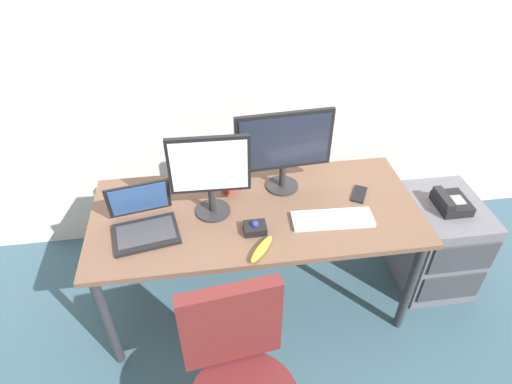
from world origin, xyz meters
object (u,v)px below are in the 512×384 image
at_px(monitor_main, 284,146).
at_px(banana, 262,249).
at_px(file_cabinet, 436,242).
at_px(coffee_mug, 229,183).
at_px(keyboard, 333,219).
at_px(trackball_mouse, 255,228).
at_px(cell_phone, 359,194).
at_px(laptop, 144,221).
at_px(monitor_side, 210,171).
at_px(desk_phone, 451,202).

distance_m(monitor_main, banana, 0.57).
xyz_separation_m(file_cabinet, coffee_mug, (-1.25, 0.16, 0.47)).
distance_m(keyboard, trackball_mouse, 0.40).
relative_size(coffee_mug, cell_phone, 0.71).
xyz_separation_m(laptop, coffee_mug, (0.44, 0.25, -0.00)).
bearing_deg(laptop, keyboard, -4.40).
bearing_deg(trackball_mouse, keyboard, 2.86).
bearing_deg(banana, file_cabinet, 16.09).
distance_m(file_cabinet, trackball_mouse, 1.25).
bearing_deg(monitor_side, monitor_main, 21.87).
xyz_separation_m(keyboard, laptop, (-0.94, 0.07, 0.04)).
bearing_deg(keyboard, banana, -157.06).
bearing_deg(keyboard, file_cabinet, 12.33).
xyz_separation_m(monitor_main, keyboard, (0.20, -0.31, -0.26)).
distance_m(cell_phone, banana, 0.69).
xyz_separation_m(file_cabinet, banana, (-1.14, -0.33, 0.44)).
xyz_separation_m(desk_phone, coffee_mug, (-1.24, 0.18, 0.14)).
height_order(monitor_side, coffee_mug, monitor_side).
distance_m(keyboard, coffee_mug, 0.59).
bearing_deg(keyboard, monitor_main, 122.55).
bearing_deg(monitor_main, laptop, -161.86).
height_order(laptop, trackball_mouse, laptop).
bearing_deg(coffee_mug, laptop, -150.21).
relative_size(file_cabinet, trackball_mouse, 5.36).
distance_m(monitor_side, keyboard, 0.66).
relative_size(monitor_side, trackball_mouse, 4.09).
height_order(keyboard, cell_phone, keyboard).
bearing_deg(file_cabinet, laptop, -176.88).
height_order(monitor_main, keyboard, monitor_main).
bearing_deg(keyboard, desk_phone, 11.25).
bearing_deg(banana, keyboard, 22.94).
bearing_deg(laptop, banana, -23.30).
distance_m(file_cabinet, monitor_side, 1.51).
xyz_separation_m(desk_phone, keyboard, (-0.74, -0.15, 0.10)).
bearing_deg(monitor_main, file_cabinet, -8.93).
bearing_deg(monitor_main, monitor_side, -158.13).
relative_size(laptop, cell_phone, 2.51).
bearing_deg(file_cabinet, keyboard, -167.67).
xyz_separation_m(keyboard, banana, (-0.39, -0.16, 0.01)).
bearing_deg(keyboard, trackball_mouse, -177.14).
xyz_separation_m(monitor_side, keyboard, (0.60, -0.16, -0.25)).
relative_size(monitor_side, coffee_mug, 4.44).
bearing_deg(banana, desk_phone, 15.43).
height_order(monitor_side, trackball_mouse, monitor_side).
distance_m(monitor_side, coffee_mug, 0.29).
relative_size(file_cabinet, keyboard, 1.42).
bearing_deg(trackball_mouse, coffee_mug, 105.43).
bearing_deg(banana, laptop, 156.70).
distance_m(monitor_main, trackball_mouse, 0.46).
bearing_deg(file_cabinet, trackball_mouse, -170.90).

